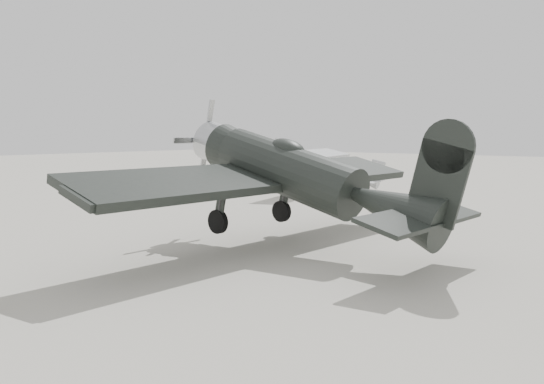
# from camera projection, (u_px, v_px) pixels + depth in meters

# --- Properties ---
(ground) EXTENTS (160.00, 160.00, 0.00)m
(ground) POSITION_uv_depth(u_px,v_px,m) (244.00, 249.00, 16.73)
(ground) COLOR gray
(ground) RESTS_ON ground
(lowwing_monoplane) EXTENTS (9.74, 13.60, 4.39)m
(lowwing_monoplane) POSITION_uv_depth(u_px,v_px,m) (300.00, 176.00, 16.20)
(lowwing_monoplane) COLOR black
(lowwing_monoplane) RESTS_ON ground
(highwing_monoplane) EXTENTS (7.39, 10.33, 2.92)m
(highwing_monoplane) POSITION_uv_depth(u_px,v_px,m) (321.00, 163.00, 33.03)
(highwing_monoplane) COLOR #A0A3A6
(highwing_monoplane) RESTS_ON ground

